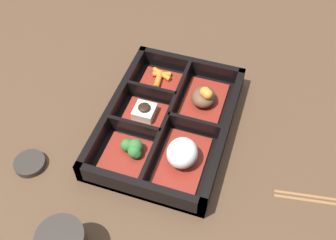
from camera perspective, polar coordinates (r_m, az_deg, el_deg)
name	(u,v)px	position (r m, az deg, el deg)	size (l,w,h in m)	color
ground_plane	(168,128)	(0.80, 0.00, -1.12)	(3.00, 3.00, 0.00)	#4C3523
bento_base	(168,126)	(0.80, 0.00, -0.90)	(0.34, 0.24, 0.01)	black
bento_rim	(167,120)	(0.78, -0.14, 0.00)	(0.34, 0.24, 0.05)	black
bowl_stew	(204,99)	(0.82, 5.20, 3.12)	(0.13, 0.09, 0.05)	maroon
bowl_rice	(182,155)	(0.72, 2.06, -5.10)	(0.13, 0.09, 0.06)	maroon
bowl_carrots	(160,80)	(0.87, -1.13, 5.76)	(0.08, 0.08, 0.02)	maroon
bowl_tofu	(145,113)	(0.80, -3.42, 1.01)	(0.08, 0.08, 0.03)	maroon
bowl_greens	(131,151)	(0.74, -5.46, -4.52)	(0.09, 0.08, 0.03)	maroon
sauce_dish	(30,163)	(0.79, -19.42, -5.94)	(0.06, 0.06, 0.01)	#2D2823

